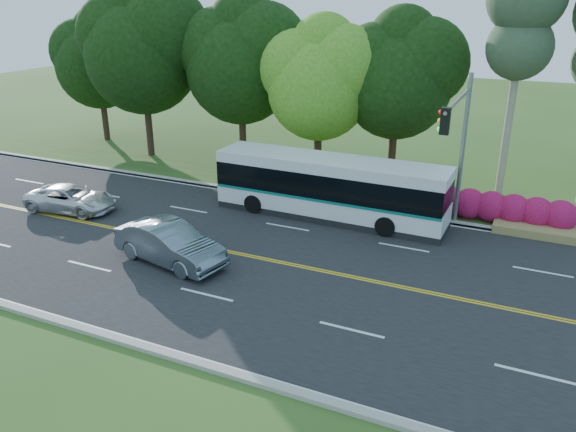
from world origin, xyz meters
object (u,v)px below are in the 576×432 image
at_px(transit_bus, 329,188).
at_px(traffic_signal, 458,135).
at_px(sedan, 170,244).
at_px(suv, 71,199).

bearing_deg(transit_bus, traffic_signal, -0.25).
xyz_separation_m(sedan, suv, (-7.99, 2.78, -0.18)).
height_order(transit_bus, sedan, transit_bus).
bearing_deg(sedan, traffic_signal, -42.05).
bearing_deg(traffic_signal, suv, -165.93).
distance_m(traffic_signal, transit_bus, 6.54).
height_order(traffic_signal, suv, traffic_signal).
bearing_deg(suv, sedan, -116.80).
relative_size(transit_bus, suv, 2.48).
xyz_separation_m(traffic_signal, sedan, (-9.73, -7.22, -3.84)).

